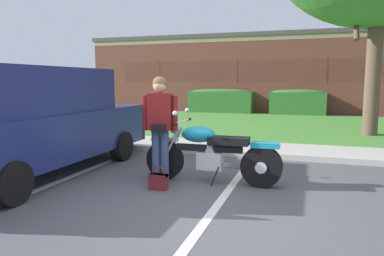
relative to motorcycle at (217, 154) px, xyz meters
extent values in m
plane|color=#4C4C51|center=(0.10, -1.08, -0.48)|extent=(140.00, 140.00, 0.00)
cube|color=#B7B2A8|center=(0.10, 2.17, -0.42)|extent=(60.00, 0.20, 0.12)
cube|color=#B7B2A8|center=(0.10, 3.02, -0.44)|extent=(60.00, 1.50, 0.08)
cube|color=#478433|center=(0.10, 8.02, -0.45)|extent=(60.00, 8.51, 0.06)
cube|color=silver|center=(-2.47, -0.88, -0.48)|extent=(0.16, 4.40, 0.01)
cube|color=silver|center=(0.28, -0.88, -0.48)|extent=(0.16, 4.40, 0.01)
cylinder|color=black|center=(-0.89, -0.02, -0.16)|extent=(0.64, 0.11, 0.64)
cylinder|color=silver|center=(-0.89, -0.02, -0.16)|extent=(0.18, 0.12, 0.18)
cylinder|color=black|center=(0.71, 0.01, -0.16)|extent=(0.64, 0.19, 0.64)
cylinder|color=silver|center=(0.71, 0.01, -0.16)|extent=(0.18, 0.20, 0.18)
cube|color=silver|center=(-0.89, -0.02, 0.19)|extent=(0.44, 0.15, 0.06)
cube|color=teal|center=(0.76, 0.01, 0.18)|extent=(0.44, 0.21, 0.08)
cylinder|color=silver|center=(-0.75, -0.10, 0.12)|extent=(0.31, 0.05, 0.58)
cylinder|color=silver|center=(-0.75, 0.06, 0.12)|extent=(0.31, 0.05, 0.58)
sphere|color=silver|center=(-0.72, -0.02, 0.38)|extent=(0.17, 0.17, 0.17)
cylinder|color=silver|center=(-0.58, -0.01, 0.50)|extent=(0.04, 0.72, 0.03)
cylinder|color=black|center=(-0.57, -0.37, 0.50)|extent=(0.05, 0.10, 0.04)
cylinder|color=black|center=(-0.58, 0.35, 0.50)|extent=(0.05, 0.10, 0.04)
sphere|color=silver|center=(-0.59, -0.31, 0.66)|extent=(0.08, 0.08, 0.08)
sphere|color=silver|center=(-0.60, 0.29, 0.66)|extent=(0.08, 0.08, 0.08)
cube|color=black|center=(-0.14, -0.01, 0.08)|extent=(1.10, 0.12, 0.10)
ellipsoid|color=teal|center=(-0.31, -0.01, 0.30)|extent=(0.57, 0.33, 0.26)
cube|color=black|center=(0.19, 0.00, 0.22)|extent=(0.64, 0.29, 0.12)
cube|color=silver|center=(-0.11, -0.01, -0.12)|extent=(0.40, 0.25, 0.28)
cylinder|color=silver|center=(-0.14, -0.01, 0.04)|extent=(0.18, 0.12, 0.21)
cylinder|color=silver|center=(-0.08, -0.01, 0.04)|extent=(0.18, 0.12, 0.21)
cylinder|color=silver|center=(0.26, 0.14, -0.22)|extent=(0.60, 0.09, 0.08)
cylinder|color=silver|center=(0.46, 0.14, -0.22)|extent=(0.60, 0.09, 0.08)
cylinder|color=black|center=(0.01, -0.16, -0.33)|extent=(0.12, 0.12, 0.30)
cube|color=black|center=(-0.81, -0.25, -0.43)|extent=(0.16, 0.26, 0.10)
cube|color=black|center=(-0.94, -0.28, -0.43)|extent=(0.16, 0.26, 0.10)
cylinder|color=#3D4C70|center=(-0.81, -0.23, -0.05)|extent=(0.14, 0.14, 0.86)
cylinder|color=#3D4C70|center=(-0.95, -0.26, -0.05)|extent=(0.14, 0.14, 0.86)
cube|color=maroon|center=(-0.88, -0.24, 0.67)|extent=(0.42, 0.30, 0.58)
cube|color=maroon|center=(-0.88, -0.24, 0.94)|extent=(0.34, 0.26, 0.06)
sphere|color=tan|center=(-0.88, -0.24, 1.08)|extent=(0.21, 0.21, 0.21)
sphere|color=brown|center=(-0.88, -0.23, 1.11)|extent=(0.23, 0.23, 0.23)
cube|color=black|center=(-0.85, -0.37, 0.42)|extent=(0.24, 0.15, 0.12)
cylinder|color=maroon|center=(-0.64, -0.19, 0.65)|extent=(0.09, 0.09, 0.56)
cylinder|color=maroon|center=(-1.11, -0.30, 0.65)|extent=(0.09, 0.09, 0.56)
cube|color=maroon|center=(-0.75, -0.63, -0.36)|extent=(0.28, 0.12, 0.24)
cube|color=maroon|center=(-0.75, -0.63, -0.26)|extent=(0.28, 0.13, 0.04)
torus|color=maroon|center=(-0.75, -0.63, -0.22)|extent=(0.20, 0.02, 0.20)
cube|color=navy|center=(-3.19, -0.43, 0.22)|extent=(1.92, 4.71, 0.80)
cube|color=navy|center=(-3.19, -0.58, 1.00)|extent=(1.72, 2.92, 0.76)
cube|color=black|center=(-2.36, -0.58, 1.00)|extent=(0.05, 2.73, 0.55)
cube|color=black|center=(-3.19, 0.65, 0.96)|extent=(1.56, 0.24, 0.51)
cube|color=black|center=(-3.18, 1.96, -0.08)|extent=(1.90, 0.11, 0.20)
cylinder|color=black|center=(-4.08, 1.03, -0.18)|extent=(0.24, 0.60, 0.60)
cylinder|color=black|center=(-2.30, 1.03, -0.18)|extent=(0.24, 0.60, 0.60)
cylinder|color=black|center=(-2.31, -1.89, -0.18)|extent=(0.24, 0.60, 0.60)
cylinder|color=brown|center=(3.05, 6.13, 1.24)|extent=(0.43, 0.43, 3.44)
cylinder|color=brown|center=(2.51, 6.13, 2.97)|extent=(0.15, 1.20, 1.49)
cube|color=#336B2D|center=(-2.99, 12.36, 0.07)|extent=(3.22, 0.90, 1.10)
ellipsoid|color=#336B2D|center=(-2.99, 12.36, 0.62)|extent=(3.06, 0.84, 0.28)
cube|color=#336B2D|center=(0.77, 12.36, 0.07)|extent=(2.57, 0.90, 1.10)
ellipsoid|color=#336B2D|center=(0.77, 12.36, 0.62)|extent=(2.44, 0.84, 0.28)
cube|color=brown|center=(2.06, 18.13, 1.44)|extent=(25.19, 10.60, 3.85)
cube|color=#998466|center=(2.06, 12.86, 3.25)|extent=(25.19, 0.10, 0.24)
cube|color=#4C4742|center=(2.06, 18.13, 3.47)|extent=(25.45, 10.71, 0.20)
cube|color=#1E282D|center=(2.06, 12.85, 1.64)|extent=(21.41, 0.06, 1.10)
cube|color=brown|center=(-6.51, 12.84, 1.64)|extent=(0.08, 0.04, 1.20)
cube|color=brown|center=(-2.23, 12.84, 1.64)|extent=(0.08, 0.04, 1.20)
cube|color=brown|center=(2.06, 12.84, 1.64)|extent=(0.08, 0.04, 1.20)
camera|label=1|loc=(1.41, -5.53, 1.15)|focal=33.92mm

